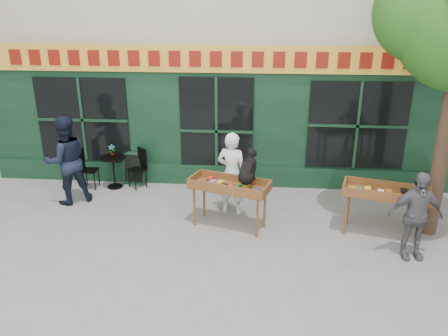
{
  "coord_description": "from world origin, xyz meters",
  "views": [
    {
      "loc": [
        1.04,
        -7.48,
        4.07
      ],
      "look_at": [
        0.34,
        0.5,
        1.11
      ],
      "focal_mm": 35.0,
      "sensor_mm": 36.0,
      "label": 1
    }
  ],
  "objects": [
    {
      "name": "potted_plant",
      "position": [
        -2.42,
        1.94,
        0.92
      ],
      "size": [
        0.18,
        0.15,
        0.3
      ],
      "primitive_type": "imported",
      "rotation": [
        0.0,
        0.0,
        0.3
      ],
      "color": "gray",
      "rests_on": "bistro_table"
    },
    {
      "name": "chalkboard",
      "position": [
        -2.0,
        2.19,
        0.4
      ],
      "size": [
        0.58,
        0.27,
        0.79
      ],
      "rotation": [
        0.0,
        0.0,
        -0.14
      ],
      "color": "black",
      "rests_on": "ground"
    },
    {
      "name": "bistro_table",
      "position": [
        -2.42,
        1.94,
        0.54
      ],
      "size": [
        0.6,
        0.6,
        0.76
      ],
      "color": "black",
      "rests_on": "ground"
    },
    {
      "name": "book_cart_center",
      "position": [
        0.47,
        0.2,
        0.82
      ],
      "size": [
        1.62,
        1.05,
        0.99
      ],
      "rotation": [
        0.0,
        0.0,
        -0.31
      ],
      "color": "brown",
      "rests_on": "ground"
    },
    {
      "name": "woman",
      "position": [
        0.47,
        0.85,
        0.87
      ],
      "size": [
        0.73,
        0.59,
        1.74
      ],
      "primitive_type": "imported",
      "rotation": [
        0.0,
        0.0,
        2.83
      ],
      "color": "white",
      "rests_on": "ground"
    },
    {
      "name": "dog",
      "position": [
        0.82,
        0.15,
        1.29
      ],
      "size": [
        0.51,
        0.68,
        0.6
      ],
      "primitive_type": null,
      "rotation": [
        0.0,
        0.0,
        -0.31
      ],
      "color": "black",
      "rests_on": "book_cart_center"
    },
    {
      "name": "book_cart_right",
      "position": [
        3.36,
        0.11,
        0.82
      ],
      "size": [
        1.61,
        0.99,
        0.99
      ],
      "rotation": [
        0.0,
        0.0,
        -0.26
      ],
      "color": "brown",
      "rests_on": "ground"
    },
    {
      "name": "ground",
      "position": [
        0.0,
        0.0,
        0.0
      ],
      "size": [
        80.0,
        80.0,
        0.0
      ],
      "primitive_type": "plane",
      "color": "slate",
      "rests_on": "ground"
    },
    {
      "name": "bistro_chair_right",
      "position": [
        -1.81,
        2.05,
        0.56
      ],
      "size": [
        0.51,
        0.51,
        0.95
      ],
      "rotation": [
        0.0,
        0.0,
        -0.75
      ],
      "color": "black",
      "rests_on": "ground"
    },
    {
      "name": "man_right",
      "position": [
        3.66,
        -0.64,
        0.78
      ],
      "size": [
        0.95,
        0.46,
        1.57
      ],
      "primitive_type": "imported",
      "rotation": [
        0.0,
        0.0,
        0.08
      ],
      "color": "#535358",
      "rests_on": "ground"
    },
    {
      "name": "man_left",
      "position": [
        -3.12,
        1.04,
        0.97
      ],
      "size": [
        1.2,
        1.15,
        1.94
      ],
      "primitive_type": "imported",
      "rotation": [
        0.0,
        0.0,
        3.79
      ],
      "color": "black",
      "rests_on": "ground"
    },
    {
      "name": "bistro_chair_left",
      "position": [
        -3.06,
        1.83,
        0.56
      ],
      "size": [
        0.38,
        0.37,
        0.95
      ],
      "rotation": [
        0.0,
        0.0,
        1.6
      ],
      "color": "black",
      "rests_on": "ground"
    }
  ]
}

